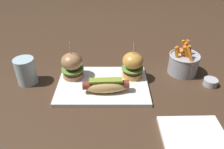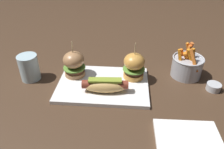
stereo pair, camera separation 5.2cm
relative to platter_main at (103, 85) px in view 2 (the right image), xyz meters
name	(u,v)px [view 2 (the right image)]	position (x,y,z in m)	size (l,w,h in m)	color
ground_plane	(103,86)	(0.00, 0.00, -0.01)	(3.00, 3.00, 0.00)	#422D1E
platter_main	(103,85)	(0.00, 0.00, 0.00)	(0.34, 0.24, 0.01)	white
hot_dog	(105,85)	(0.01, -0.05, 0.03)	(0.16, 0.06, 0.05)	tan
slider_left	(74,64)	(-0.12, 0.05, 0.06)	(0.09, 0.09, 0.14)	#A4754B
slider_right	(134,66)	(0.11, 0.05, 0.06)	(0.08, 0.08, 0.15)	gold
fries_bucket	(187,66)	(0.32, 0.10, 0.04)	(0.12, 0.12, 0.14)	#A8AAB2
sauce_ramekin	(214,87)	(0.41, 0.01, 0.01)	(0.05, 0.05, 0.03)	#B7BABF
side_plate	(190,146)	(0.27, -0.26, 0.00)	(0.18, 0.18, 0.01)	white
water_glass	(29,67)	(-0.29, 0.03, 0.04)	(0.07, 0.07, 0.10)	silver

